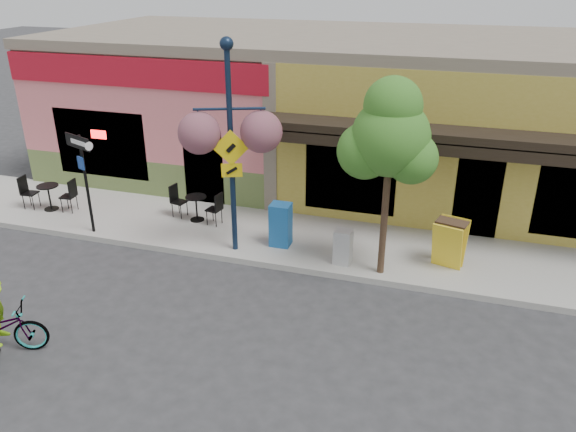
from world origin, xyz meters
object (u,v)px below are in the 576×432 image
object	(u,v)px
building	(340,106)
street_tree	(387,180)
lamp_post	(231,151)
newspaper_box_blue	(281,225)
one_way_sign	(87,185)
newspaper_box_grey	(343,247)

from	to	relation	value
building	street_tree	distance (m)	7.09
building	street_tree	world-z (taller)	street_tree
lamp_post	newspaper_box_blue	bearing A→B (deg)	7.25
building	one_way_sign	bearing A→B (deg)	-126.31
lamp_post	newspaper_box_grey	bearing A→B (deg)	-19.76
building	newspaper_box_blue	size ratio (longest dim) A/B	16.92
newspaper_box_blue	newspaper_box_grey	world-z (taller)	newspaper_box_blue
building	street_tree	bearing A→B (deg)	-69.76
street_tree	one_way_sign	bearing A→B (deg)	-179.39
lamp_post	one_way_sign	xyz separation A→B (m)	(-3.87, -0.17, -1.20)
lamp_post	newspaper_box_grey	size ratio (longest dim) A/B	6.01
one_way_sign	street_tree	xyz separation A→B (m)	(7.40, 0.08, 0.92)
newspaper_box_grey	lamp_post	bearing A→B (deg)	-174.35
lamp_post	one_way_sign	distance (m)	4.05
newspaper_box_blue	newspaper_box_grey	bearing A→B (deg)	-16.67
newspaper_box_blue	street_tree	distance (m)	3.10
one_way_sign	newspaper_box_blue	world-z (taller)	one_way_sign
lamp_post	street_tree	bearing A→B (deg)	-22.64
newspaper_box_blue	newspaper_box_grey	size ratio (longest dim) A/B	1.30
newspaper_box_grey	newspaper_box_blue	bearing A→B (deg)	168.30
street_tree	building	bearing A→B (deg)	110.24
one_way_sign	newspaper_box_blue	distance (m)	4.96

